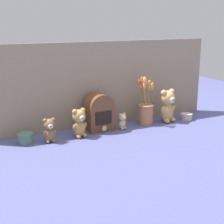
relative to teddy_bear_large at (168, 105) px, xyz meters
The scene contains 10 objects.
ground_plane 0.45m from the teddy_bear_large, behind, with size 4.00×4.00×0.00m, color #4C5184.
backdrop_wall 0.49m from the teddy_bear_large, 161.07° to the left, with size 1.65×0.02×0.56m.
teddy_bear_large is the anchor object (origin of this frame).
teddy_bear_medium 0.67m from the teddy_bear_large, behind, with size 0.10×0.09×0.18m.
teddy_bear_small 0.86m from the teddy_bear_large, behind, with size 0.08×0.07×0.15m.
teddy_bear_tiny 0.37m from the teddy_bear_large, behind, with size 0.06×0.06×0.11m.
flower_vase 0.17m from the teddy_bear_large, behind, with size 0.12×0.11×0.34m.
vintage_radio 0.50m from the teddy_bear_large, behind, with size 0.18×0.13×0.24m.
decorative_tin_tall 0.18m from the teddy_bear_large, ahead, with size 0.08×0.08×0.05m.
decorative_tin_short 1.00m from the teddy_bear_large, behind, with size 0.09×0.09×0.06m.
Camera 1 is at (-0.96, -1.86, 0.69)m, focal length 55.00 mm.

